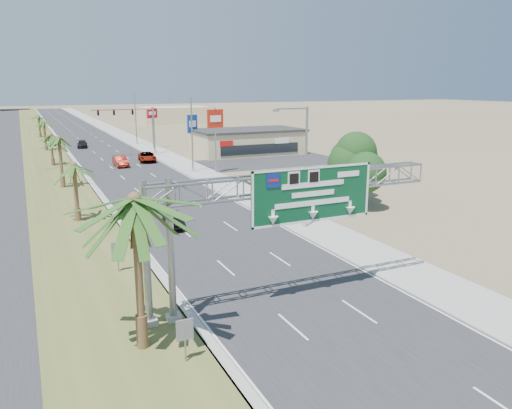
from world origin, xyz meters
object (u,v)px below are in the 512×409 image
object	(u,v)px
signal_mast	(142,126)
store_building	(248,142)
palm_near	(134,201)
car_left_lane	(174,219)
sign_gantry	(283,194)
pole_sign_blue	(192,125)
pole_sign_red_far	(152,116)
car_mid_lane	(120,161)
car_right_lane	(147,157)
car_far	(82,144)
pole_sign_red_near	(215,122)

from	to	relation	value
signal_mast	store_building	distance (m)	18.08
palm_near	car_left_lane	world-z (taller)	palm_near
sign_gantry	pole_sign_blue	xyz separation A→B (m)	(14.06, 58.92, -1.03)
car_left_lane	pole_sign_red_far	xyz separation A→B (m)	(11.42, 53.70, 5.31)
car_left_lane	car_mid_lane	bearing A→B (deg)	94.72
car_right_lane	car_far	bearing A→B (deg)	115.07
car_mid_lane	palm_near	bearing A→B (deg)	-100.06
store_building	car_right_lane	bearing A→B (deg)	-174.22
signal_mast	car_left_lane	xyz separation A→B (m)	(-7.59, -45.26, -4.16)
sign_gantry	palm_near	size ratio (longest dim) A/B	2.01
pole_sign_red_near	signal_mast	bearing A→B (deg)	102.71
car_far	pole_sign_blue	world-z (taller)	pole_sign_blue
palm_near	car_right_lane	xyz separation A→B (m)	(13.24, 56.18, -6.19)
store_building	pole_sign_blue	xyz separation A→B (m)	(-9.00, 2.85, 3.03)
signal_mast	store_building	xyz separation A→B (m)	(16.83, -5.97, -2.85)
signal_mast	car_mid_lane	xyz separation A→B (m)	(-5.75, -10.74, -4.08)
car_mid_lane	car_right_lane	size ratio (longest dim) A/B	0.88
signal_mast	car_right_lane	world-z (taller)	signal_mast
car_mid_lane	pole_sign_blue	bearing A→B (deg)	28.44
palm_near	car_mid_lane	world-z (taller)	palm_near
signal_mast	pole_sign_red_near	bearing A→B (deg)	-77.29
car_right_lane	pole_sign_red_near	xyz separation A→B (m)	(6.09, -14.18, 6.09)
car_mid_lane	car_far	bearing A→B (deg)	94.64
car_left_lane	pole_sign_red_near	bearing A→B (deg)	69.47
car_mid_lane	signal_mast	bearing A→B (deg)	61.00
palm_near	car_right_lane	bearing A→B (deg)	76.74
store_building	pole_sign_blue	world-z (taller)	pole_sign_blue
car_left_lane	car_mid_lane	world-z (taller)	car_mid_lane
signal_mast	pole_sign_blue	distance (m)	8.43
car_mid_lane	pole_sign_red_far	bearing A→B (deg)	62.62
palm_near	pole_sign_red_far	xyz separation A→B (m)	(18.20, 72.41, -0.93)
pole_sign_red_near	store_building	bearing A→B (deg)	53.41
store_building	car_mid_lane	distance (m)	23.10
signal_mast	pole_sign_blue	bearing A→B (deg)	-21.77
car_far	pole_sign_red_far	world-z (taller)	pole_sign_red_far
palm_near	car_far	size ratio (longest dim) A/B	1.87
car_left_lane	car_far	size ratio (longest dim) A/B	0.91
store_building	car_far	distance (m)	32.73
car_right_lane	pole_sign_blue	size ratio (longest dim) A/B	0.77
pole_sign_red_far	signal_mast	bearing A→B (deg)	-114.40
car_right_lane	pole_sign_blue	world-z (taller)	pole_sign_blue
car_right_lane	pole_sign_red_far	xyz separation A→B (m)	(4.96, 16.23, 5.26)
store_building	car_left_lane	world-z (taller)	store_building
pole_sign_red_far	car_mid_lane	bearing A→B (deg)	-116.52
sign_gantry	pole_sign_red_near	xyz separation A→B (m)	(11.19, 40.08, 0.78)
palm_near	car_far	bearing A→B (deg)	85.55
sign_gantry	store_building	world-z (taller)	sign_gantry
sign_gantry	car_left_lane	distance (m)	17.68
sign_gantry	car_right_lane	bearing A→B (deg)	84.63
car_far	pole_sign_red_near	world-z (taller)	pole_sign_red_near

